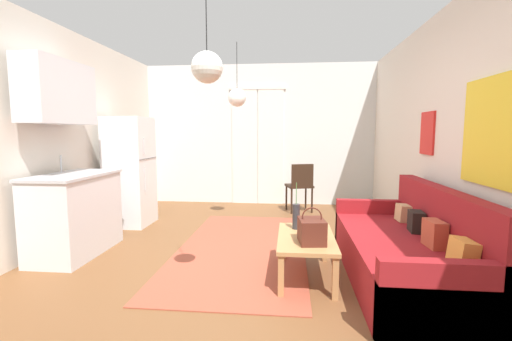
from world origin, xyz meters
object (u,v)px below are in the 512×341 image
coffee_table (306,242)px  couch (409,253)px  bamboo_vase (296,216)px  pendant_lamp_near (207,67)px  handbag (312,231)px  pendant_lamp_far (237,98)px  refrigerator (130,171)px  accent_chair (300,184)px

coffee_table → couch: bearing=-1.0°
bamboo_vase → pendant_lamp_near: (-0.67, -0.93, 1.31)m
coffee_table → bamboo_vase: bearing=110.7°
coffee_table → bamboo_vase: 0.32m
handbag → pendant_lamp_near: pendant_lamp_near is taller
pendant_lamp_far → refrigerator: bearing=-174.3°
refrigerator → pendant_lamp_far: size_ratio=1.75×
couch → refrigerator: refrigerator is taller
couch → accent_chair: couch is taller
couch → bamboo_vase: bearing=165.9°
refrigerator → handbag: bearing=-35.8°
coffee_table → handbag: bearing=-78.3°
bamboo_vase → accent_chair: bearing=87.5°
couch → pendant_lamp_far: bearing=135.6°
handbag → refrigerator: (-2.55, 1.84, 0.29)m
handbag → refrigerator: refrigerator is taller
couch → coffee_table: couch is taller
handbag → accent_chair: accent_chair is taller
couch → handbag: (-0.90, -0.17, 0.24)m
couch → handbag: size_ratio=6.49×
accent_chair → pendant_lamp_near: (-0.78, -3.40, 1.35)m
handbag → pendant_lamp_near: bearing=-148.5°
handbag → bamboo_vase: bearing=106.9°
couch → pendant_lamp_far: size_ratio=2.29×
couch → pendant_lamp_near: 2.41m
bamboo_vase → pendant_lamp_near: 1.74m
handbag → accent_chair: (-0.02, 2.90, -0.02)m
coffee_table → handbag: handbag is taller
refrigerator → pendant_lamp_near: (1.75, -2.34, 1.04)m
refrigerator → pendant_lamp_near: 3.10m
bamboo_vase → handbag: bamboo_vase is taller
refrigerator → couch: bearing=-25.8°
handbag → pendant_lamp_near: (-0.80, -0.49, 1.33)m
bamboo_vase → pendant_lamp_near: size_ratio=0.51×
bamboo_vase → pendant_lamp_far: 2.23m
bamboo_vase → refrigerator: refrigerator is taller
coffee_table → pendant_lamp_far: (-0.93, 1.81, 1.53)m
pendant_lamp_near → refrigerator: bearing=126.8°
pendant_lamp_near → pendant_lamp_far: same height
couch → handbag: bearing=-169.2°
pendant_lamp_far → pendant_lamp_near: bearing=-86.2°
pendant_lamp_near → pendant_lamp_far: size_ratio=1.02×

